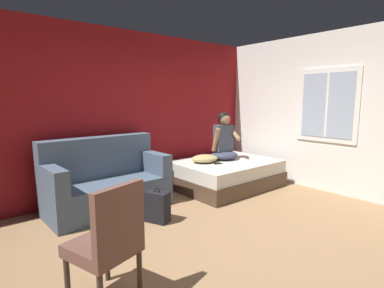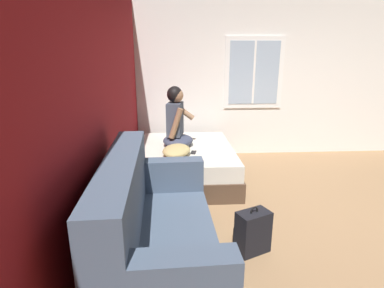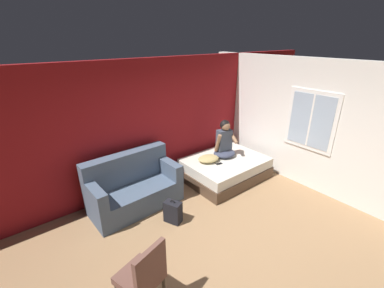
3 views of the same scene
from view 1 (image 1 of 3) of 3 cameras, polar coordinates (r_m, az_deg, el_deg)
The scene contains 10 objects.
ground_plane at distance 3.44m, azimuth 7.51°, elevation -19.12°, with size 40.00×40.00×0.00m, color #93704C.
wall_back_accent at distance 5.14m, azimuth -13.66°, elevation 5.63°, with size 10.51×0.16×2.70m, color maroon.
wall_side_with_window at distance 5.49m, azimuth 28.40°, elevation 5.04°, with size 0.19×6.35×2.70m.
bed at distance 5.53m, azimuth 6.45°, elevation -5.68°, with size 1.82×1.39×0.48m.
couch at distance 4.55m, azimuth -16.02°, elevation -7.05°, with size 1.73×0.88×1.04m.
side_chair at distance 2.48m, azimuth -15.63°, elevation -17.17°, with size 0.57×0.57×0.98m.
person_seated at distance 5.56m, azimuth 6.13°, elevation 0.71°, with size 0.59×0.53×0.88m.
backpack at distance 4.02m, azimuth -6.51°, elevation -11.87°, with size 0.32×0.35×0.46m.
throw_pillow at distance 5.29m, azimuth 2.43°, elevation -2.80°, with size 0.48×0.36×0.14m, color tan.
cell_phone at distance 5.21m, azimuth 5.01°, elevation -3.74°, with size 0.07×0.14×0.01m, color black.
Camera 1 is at (-2.25, -2.05, 1.60)m, focal length 28.00 mm.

